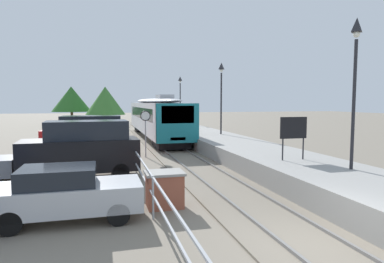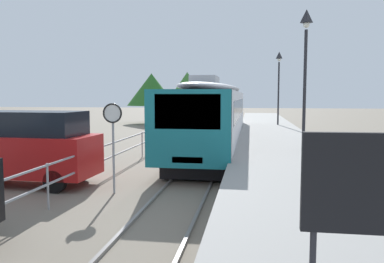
# 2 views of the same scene
# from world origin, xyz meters

# --- Properties ---
(ground_plane) EXTENTS (160.00, 160.00, 0.00)m
(ground_plane) POSITION_xyz_m (-3.00, 22.00, 0.00)
(ground_plane) COLOR slate
(track_rails) EXTENTS (3.20, 60.00, 0.14)m
(track_rails) POSITION_xyz_m (0.00, 22.00, 0.03)
(track_rails) COLOR slate
(track_rails) RESTS_ON ground
(commuter_train) EXTENTS (2.82, 19.15, 3.74)m
(commuter_train) POSITION_xyz_m (0.00, 24.20, 2.15)
(commuter_train) COLOR silver
(commuter_train) RESTS_ON track_rails
(station_platform) EXTENTS (3.90, 60.00, 0.90)m
(station_platform) POSITION_xyz_m (3.25, 22.00, 0.45)
(station_platform) COLOR #999691
(station_platform) RESTS_ON ground
(platform_lamp_near_end) EXTENTS (0.34, 0.34, 5.35)m
(platform_lamp_near_end) POSITION_xyz_m (4.01, 3.88, 4.62)
(platform_lamp_near_end) COLOR #232328
(platform_lamp_near_end) RESTS_ON station_platform
(platform_lamp_mid_platform) EXTENTS (0.34, 0.34, 5.35)m
(platform_lamp_mid_platform) POSITION_xyz_m (4.01, 17.83, 4.62)
(platform_lamp_mid_platform) COLOR #232328
(platform_lamp_mid_platform) RESTS_ON station_platform
(platform_lamp_far_end) EXTENTS (0.34, 0.34, 5.35)m
(platform_lamp_far_end) POSITION_xyz_m (4.01, 31.79, 4.62)
(platform_lamp_far_end) COLOR #232328
(platform_lamp_far_end) RESTS_ON station_platform
(platform_notice_board) EXTENTS (1.20, 0.08, 1.80)m
(platform_notice_board) POSITION_xyz_m (3.05, 6.19, 2.19)
(platform_notice_board) COLOR #232328
(platform_notice_board) RESTS_ON station_platform
(speed_limit_sign) EXTENTS (0.61, 0.10, 2.81)m
(speed_limit_sign) POSITION_xyz_m (-2.17, 13.90, 2.12)
(speed_limit_sign) COLOR #9EA0A5
(speed_limit_sign) RESTS_ON ground
(brick_utility_cabinet) EXTENTS (1.21, 0.99, 1.13)m
(brick_utility_cabinet) POSITION_xyz_m (-2.79, 4.06, 0.57)
(brick_utility_cabinet) COLOR brown
(brick_utility_cabinet) RESTS_ON ground
(carpark_fence) EXTENTS (0.06, 36.06, 1.25)m
(carpark_fence) POSITION_xyz_m (-3.30, 12.00, 0.91)
(carpark_fence) COLOR #9EA0A5
(carpark_fence) RESTS_ON ground
(parked_hatchback_silver) EXTENTS (4.01, 1.78, 1.53)m
(parked_hatchback_silver) POSITION_xyz_m (-5.66, 3.52, 0.79)
(parked_hatchback_silver) COLOR #B7BABF
(parked_hatchback_silver) RESTS_ON ground
(parked_van_black) EXTENTS (5.00, 2.21, 2.51)m
(parked_van_black) POSITION_xyz_m (-5.52, 8.96, 1.29)
(parked_van_black) COLOR black
(parked_van_black) RESTS_ON ground
(parked_van_red) EXTENTS (4.98, 2.15, 2.51)m
(parked_van_red) POSITION_xyz_m (-5.52, 14.63, 1.29)
(parked_van_red) COLOR red
(parked_van_red) RESTS_ON ground
(tree_behind_carpark) EXTENTS (5.27, 5.27, 5.40)m
(tree_behind_carpark) POSITION_xyz_m (-4.27, 40.69, 3.52)
(tree_behind_carpark) COLOR brown
(tree_behind_carpark) RESTS_ON ground
(tree_behind_station_far) EXTENTS (5.46, 5.46, 5.53)m
(tree_behind_station_far) POSITION_xyz_m (-8.89, 44.37, 3.75)
(tree_behind_station_far) COLOR brown
(tree_behind_station_far) RESTS_ON ground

